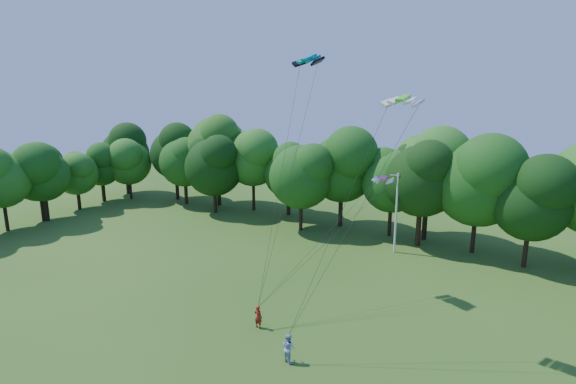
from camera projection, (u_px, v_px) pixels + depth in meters
The scene contains 9 objects.
utility_pole at pixel (396, 212), 45.82m from camera, with size 1.61×0.60×8.36m.
kite_flyer_left at pixel (258, 317), 31.69m from camera, with size 0.61×0.40×1.68m, color maroon.
kite_flyer_right at pixel (288, 348), 27.70m from camera, with size 0.92×0.71×1.88m, color #9DAEDA.
kite_teal at pixel (309, 57), 35.52m from camera, with size 3.08×2.29×0.61m.
kite_green at pixel (403, 98), 27.04m from camera, with size 2.65×1.55×0.42m.
kite_pink at pixel (383, 178), 35.52m from camera, with size 1.73×0.96×0.26m.
tree_back_west at pixel (217, 144), 64.08m from camera, with size 9.93×9.93×14.44m.
tree_back_center at pixel (422, 176), 47.18m from camera, with size 8.41×8.41×12.24m.
tree_flank_west at pixel (38, 169), 56.47m from camera, with size 7.45×7.45×10.84m.
Camera 1 is at (13.35, -12.37, 16.46)m, focal length 28.00 mm.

